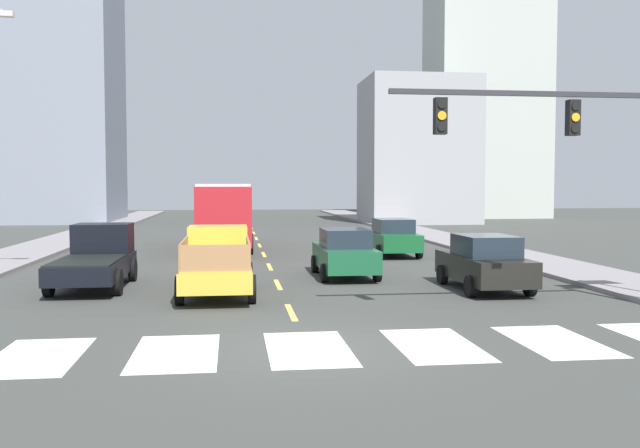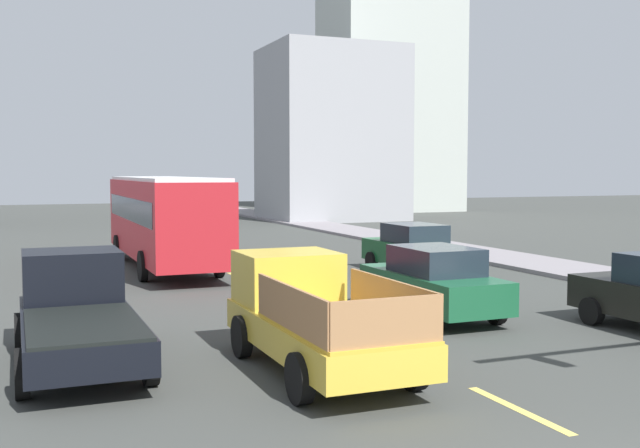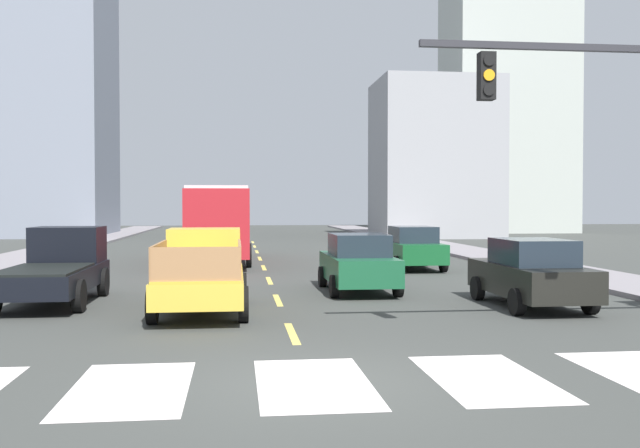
{
  "view_description": "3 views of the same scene",
  "coord_description": "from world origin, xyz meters",
  "px_view_note": "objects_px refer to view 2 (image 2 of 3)",
  "views": [
    {
      "loc": [
        -1.5,
        -13.53,
        3.25
      ],
      "look_at": [
        2.14,
        14.84,
        1.66
      ],
      "focal_mm": 38.84,
      "sensor_mm": 36.0,
      "label": 1
    },
    {
      "loc": [
        -6.84,
        -4.95,
        3.53
      ],
      "look_at": [
        1.94,
        16.54,
        1.89
      ],
      "focal_mm": 41.97,
      "sensor_mm": 36.0,
      "label": 2
    },
    {
      "loc": [
        -1.1,
        -10.18,
        2.58
      ],
      "look_at": [
        1.93,
        15.62,
        1.88
      ],
      "focal_mm": 40.0,
      "sensor_mm": 36.0,
      "label": 3
    }
  ],
  "objects_px": {
    "pickup_dark": "(77,313)",
    "city_bus": "(164,215)",
    "sedan_far": "(433,282)",
    "sedan_near_right": "(413,248)",
    "pickup_stakebed": "(311,315)"
  },
  "relations": [
    {
      "from": "pickup_stakebed",
      "to": "city_bus",
      "type": "relative_size",
      "value": 0.48
    },
    {
      "from": "pickup_stakebed",
      "to": "sedan_near_right",
      "type": "distance_m",
      "value": 12.88
    },
    {
      "from": "pickup_dark",
      "to": "pickup_stakebed",
      "type": "bearing_deg",
      "value": -25.5
    },
    {
      "from": "pickup_dark",
      "to": "sedan_far",
      "type": "distance_m",
      "value": 8.4
    },
    {
      "from": "pickup_stakebed",
      "to": "city_bus",
      "type": "distance_m",
      "value": 14.75
    },
    {
      "from": "pickup_stakebed",
      "to": "city_bus",
      "type": "xyz_separation_m",
      "value": [
        0.08,
        14.71,
        1.02
      ]
    },
    {
      "from": "sedan_near_right",
      "to": "sedan_far",
      "type": "bearing_deg",
      "value": -113.83
    },
    {
      "from": "pickup_stakebed",
      "to": "sedan_far",
      "type": "height_order",
      "value": "pickup_stakebed"
    },
    {
      "from": "pickup_stakebed",
      "to": "pickup_dark",
      "type": "xyz_separation_m",
      "value": [
        -3.89,
        1.93,
        -0.02
      ]
    },
    {
      "from": "pickup_dark",
      "to": "sedan_far",
      "type": "bearing_deg",
      "value": 9.34
    },
    {
      "from": "pickup_dark",
      "to": "sedan_near_right",
      "type": "distance_m",
      "value": 14.36
    },
    {
      "from": "city_bus",
      "to": "sedan_far",
      "type": "height_order",
      "value": "city_bus"
    },
    {
      "from": "pickup_dark",
      "to": "city_bus",
      "type": "relative_size",
      "value": 0.48
    },
    {
      "from": "sedan_near_right",
      "to": "pickup_dark",
      "type": "bearing_deg",
      "value": -142.79
    },
    {
      "from": "sedan_near_right",
      "to": "sedan_far",
      "type": "relative_size",
      "value": 1.0
    }
  ]
}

